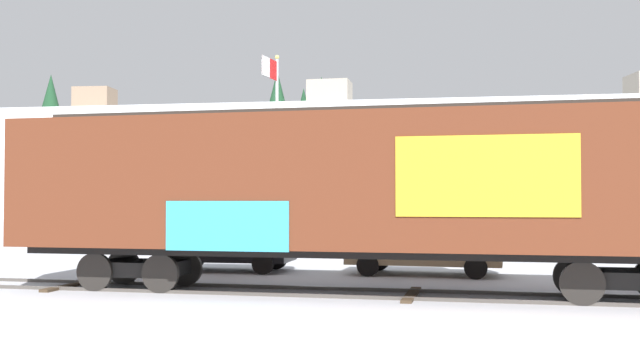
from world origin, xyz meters
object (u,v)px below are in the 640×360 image
object	(u,v)px
freight_car	(363,185)
parked_car_black	(227,245)
flagpole	(274,126)
parked_car_tan	(423,245)

from	to	relation	value
freight_car	parked_car_black	xyz separation A→B (m)	(-4.77, 4.99, -1.72)
flagpole	parked_car_black	size ratio (longest dim) A/B	1.97
flagpole	parked_car_black	distance (m)	7.38
parked_car_black	parked_car_tan	size ratio (longest dim) A/B	0.88
freight_car	parked_car_black	size ratio (longest dim) A/B	4.17
parked_car_black	parked_car_tan	world-z (taller)	parked_car_tan
freight_car	parked_car_tan	size ratio (longest dim) A/B	3.65
parked_car_tan	parked_car_black	bearing A→B (deg)	178.90
freight_car	parked_car_tan	bearing A→B (deg)	75.68
freight_car	flagpole	world-z (taller)	flagpole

